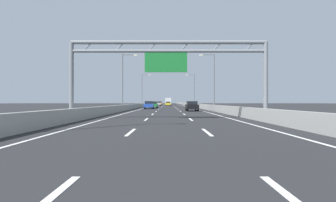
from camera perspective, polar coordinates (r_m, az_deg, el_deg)
The scene contains 52 objects.
ground_plane at distance 100.15m, azimuth -0.03°, elevation -0.95°, with size 260.00×260.00×0.00m, color #262628.
lane_dash_left_1 at distance 12.84m, azimuth -7.98°, elevation -6.58°, with size 0.16×3.00×0.01m, color white.
lane_dash_left_2 at distance 21.76m, azimuth -4.71°, elevation -3.93°, with size 0.16×3.00×0.01m, color white.
lane_dash_left_3 at distance 30.72m, azimuth -3.34°, elevation -2.81°, with size 0.16×3.00×0.01m, color white.
lane_dash_left_4 at distance 39.70m, azimuth -2.60°, elevation -2.20°, with size 0.16×3.00×0.01m, color white.
lane_dash_left_5 at distance 48.69m, azimuth -2.13°, elevation -1.82°, with size 0.16×3.00×0.01m, color white.
lane_dash_left_6 at distance 57.68m, azimuth -1.81°, elevation -1.55°, with size 0.16×3.00×0.01m, color white.
lane_dash_left_7 at distance 66.68m, azimuth -1.57°, elevation -1.36°, with size 0.16×3.00×0.01m, color white.
lane_dash_left_8 at distance 75.67m, azimuth -1.39°, elevation -1.21°, with size 0.16×3.00×0.01m, color white.
lane_dash_left_9 at distance 84.67m, azimuth -1.25°, elevation -1.10°, with size 0.16×3.00×0.01m, color white.
lane_dash_left_10 at distance 93.67m, azimuth -1.13°, elevation -1.00°, with size 0.16×3.00×0.01m, color white.
lane_dash_left_11 at distance 102.66m, azimuth -1.04°, elevation -0.93°, with size 0.16×3.00×0.01m, color white.
lane_dash_left_12 at distance 111.66m, azimuth -0.96°, elevation -0.86°, with size 0.16×3.00×0.01m, color white.
lane_dash_left_13 at distance 120.66m, azimuth -0.89°, elevation -0.81°, with size 0.16×3.00×0.01m, color white.
lane_dash_left_14 at distance 129.66m, azimuth -0.84°, elevation -0.76°, with size 0.16×3.00×0.01m, color white.
lane_dash_left_15 at distance 138.66m, azimuth -0.79°, elevation -0.72°, with size 0.16×3.00×0.01m, color white.
lane_dash_left_16 at distance 147.66m, azimuth -0.74°, elevation -0.68°, with size 0.16×3.00×0.01m, color white.
lane_dash_left_17 at distance 156.66m, azimuth -0.70°, elevation -0.65°, with size 0.16×3.00×0.01m, color white.
lane_dash_right_1 at distance 12.85m, azimuth 8.23°, elevation -6.57°, with size 0.16×3.00×0.01m, color white.
lane_dash_right_2 at distance 21.77m, azimuth 4.81°, elevation -3.92°, with size 0.16×3.00×0.01m, color white.
lane_dash_right_3 at distance 30.73m, azimuth 3.38°, elevation -2.81°, with size 0.16×3.00×0.01m, color white.
lane_dash_right_4 at distance 39.71m, azimuth 2.60°, elevation -2.20°, with size 0.16×3.00×0.01m, color white.
lane_dash_right_5 at distance 48.70m, azimuth 2.11°, elevation -1.82°, with size 0.16×3.00×0.01m, color white.
lane_dash_right_6 at distance 57.69m, azimuth 1.77°, elevation -1.55°, with size 0.16×3.00×0.01m, color white.
lane_dash_right_7 at distance 66.68m, azimuth 1.52°, elevation -1.36°, with size 0.16×3.00×0.01m, color white.
lane_dash_right_8 at distance 75.68m, azimuth 1.34°, elevation -1.21°, with size 0.16×3.00×0.01m, color white.
lane_dash_right_9 at distance 84.67m, azimuth 1.19°, elevation -1.10°, with size 0.16×3.00×0.01m, color white.
lane_dash_right_10 at distance 93.67m, azimuth 1.07°, elevation -1.00°, with size 0.16×3.00×0.01m, color white.
lane_dash_right_11 at distance 102.67m, azimuth 0.97°, elevation -0.93°, with size 0.16×3.00×0.01m, color white.
lane_dash_right_12 at distance 111.66m, azimuth 0.89°, elevation -0.86°, with size 0.16×3.00×0.01m, color white.
lane_dash_right_13 at distance 120.66m, azimuth 0.82°, elevation -0.81°, with size 0.16×3.00×0.01m, color white.
lane_dash_right_14 at distance 129.66m, azimuth 0.76°, elevation -0.76°, with size 0.16×3.00×0.01m, color white.
lane_dash_right_15 at distance 138.66m, azimuth 0.70°, elevation -0.72°, with size 0.16×3.00×0.01m, color white.
lane_dash_right_16 at distance 147.66m, azimuth 0.66°, elevation -0.68°, with size 0.16×3.00×0.01m, color white.
lane_dash_right_17 at distance 156.66m, azimuth 0.61°, elevation -0.65°, with size 0.16×3.00×0.01m, color white.
edge_line_left at distance 88.30m, azimuth -3.44°, elevation -1.06°, with size 0.16×176.00×0.01m, color white.
edge_line_right at distance 88.31m, azimuth 3.38°, elevation -1.06°, with size 0.16×176.00×0.01m, color white.
barrier_left at distance 110.36m, azimuth -3.62°, elevation -0.63°, with size 0.45×220.00×0.95m.
barrier_right at distance 110.36m, azimuth 3.55°, elevation -0.63°, with size 0.45×220.00×0.95m.
sign_gantry at distance 21.69m, azimuth -0.02°, elevation 8.84°, with size 15.92×0.36×6.36m.
streetlamp_left_mid at distance 45.76m, azimuth -9.43°, elevation 4.83°, with size 2.58×0.28×9.50m.
streetlamp_right_mid at distance 45.78m, azimuth 9.41°, elevation 4.83°, with size 2.58×0.28×9.50m.
streetlamp_left_far at distance 79.08m, azimuth -5.45°, elevation 2.74°, with size 2.58×0.28×9.50m.
streetlamp_right_far at distance 79.09m, azimuth 5.39°, elevation 2.74°, with size 2.58×0.28×9.50m.
yellow_car at distance 92.12m, azimuth -0.04°, elevation -0.56°, with size 1.79×4.45×1.43m.
blue_car at distance 53.77m, azimuth -4.12°, elevation -0.83°, with size 1.80×4.37×1.54m.
orange_car at distance 112.10m, azimuth -1.83°, elevation -0.47°, with size 1.85×4.39×1.51m.
red_car at distance 123.90m, azimuth -0.13°, elevation -0.42°, with size 1.80×4.26×1.58m.
black_car at distance 41.36m, azimuth 5.04°, elevation -1.05°, with size 1.76×4.29×1.51m.
green_car at distance 61.21m, azimuth -3.19°, elevation -0.77°, with size 1.89×4.47×1.47m.
silver_car at distance 95.79m, azimuth -2.14°, elevation -0.54°, with size 1.90×4.54×1.42m.
box_truck at distance 114.05m, azimuth -0.02°, elevation -0.03°, with size 2.47×8.85×2.96m.
Camera 1 is at (-0.04, -0.14, 1.45)m, focal length 28.65 mm.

